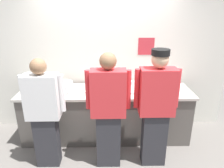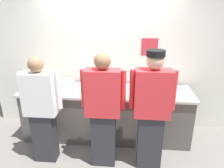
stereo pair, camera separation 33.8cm
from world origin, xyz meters
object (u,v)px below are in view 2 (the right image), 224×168
squeeze_bottle_primary (36,82)px  deli_cup (133,85)px  chef_near_left (42,109)px  plate_stack_rear (150,88)px  mixing_bowl_steel (65,84)px  chef_center (103,109)px  ramekin_red_sauce (84,91)px  ramekin_yellow_sauce (35,88)px  sheet_tray (145,92)px  plate_stack_front (111,91)px  ramekin_green_sauce (93,85)px  chef_far_right (152,109)px  ramekin_orange_sauce (69,91)px

squeeze_bottle_primary → deli_cup: 1.69m
chef_near_left → plate_stack_rear: bearing=26.5°
chef_near_left → mixing_bowl_steel: chef_near_left is taller
chef_center → ramekin_red_sauce: chef_center is taller
mixing_bowl_steel → ramekin_yellow_sauce: (-0.49, -0.17, -0.04)m
mixing_bowl_steel → sheet_tray: 1.37m
plate_stack_front → squeeze_bottle_primary: squeeze_bottle_primary is taller
ramekin_red_sauce → ramekin_green_sauce: bearing=68.3°
chef_far_right → ramekin_yellow_sauce: 2.01m
chef_far_right → plate_stack_front: chef_far_right is taller
ramekin_green_sauce → squeeze_bottle_primary: bearing=-173.2°
chef_near_left → chef_far_right: bearing=-0.1°
mixing_bowl_steel → squeeze_bottle_primary: bearing=-175.0°
squeeze_bottle_primary → ramekin_red_sauce: size_ratio=2.00×
plate_stack_front → ramekin_red_sauce: (-0.45, -0.01, -0.02)m
chef_near_left → squeeze_bottle_primary: 0.84m
chef_near_left → chef_far_right: chef_far_right is taller
chef_center → plate_stack_front: 0.60m
sheet_tray → plate_stack_rear: bearing=56.7°
chef_far_right → ramekin_green_sauce: bearing=138.4°
chef_center → plate_stack_front: chef_center is taller
chef_center → deli_cup: (0.42, 0.88, 0.05)m
sheet_tray → ramekin_red_sauce: ramekin_red_sauce is taller
chef_far_right → ramekin_orange_sauce: (-1.29, 0.55, -0.00)m
mixing_bowl_steel → ramekin_yellow_sauce: size_ratio=4.02×
chef_center → ramekin_green_sauce: bearing=109.1°
plate_stack_front → ramekin_yellow_sauce: size_ratio=2.87×
plate_stack_front → ramekin_yellow_sauce: plate_stack_front is taller
chef_near_left → chef_center: size_ratio=0.96×
chef_far_right → sheet_tray: bearing=94.9°
squeeze_bottle_primary → deli_cup: bearing=4.7°
sheet_tray → ramekin_red_sauce: 1.01m
chef_near_left → mixing_bowl_steel: bearing=81.5°
plate_stack_rear → ramekin_orange_sauce: plate_stack_rear is taller
plate_stack_rear → squeeze_bottle_primary: bearing=-178.4°
plate_stack_rear → chef_far_right: bearing=-92.9°
sheet_tray → deli_cup: size_ratio=4.28×
chef_near_left → deli_cup: bearing=33.7°
plate_stack_rear → ramekin_orange_sauce: (-1.33, -0.24, -0.01)m
chef_center → plate_stack_rear: bearing=48.9°
mixing_bowl_steel → sheet_tray: (1.37, -0.13, -0.05)m
chef_far_right → sheet_tray: 0.65m
sheet_tray → ramekin_green_sauce: size_ratio=4.27×
chef_far_right → sheet_tray: chef_far_right is taller
mixing_bowl_steel → ramekin_green_sauce: (0.47, 0.07, -0.03)m
plate_stack_front → squeeze_bottle_primary: 1.32m
sheet_tray → chef_far_right: bearing=-85.1°
sheet_tray → ramekin_orange_sauce: bearing=-175.8°
ramekin_yellow_sauce → deli_cup: bearing=8.9°
chef_far_right → deli_cup: (-0.24, 0.87, 0.02)m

